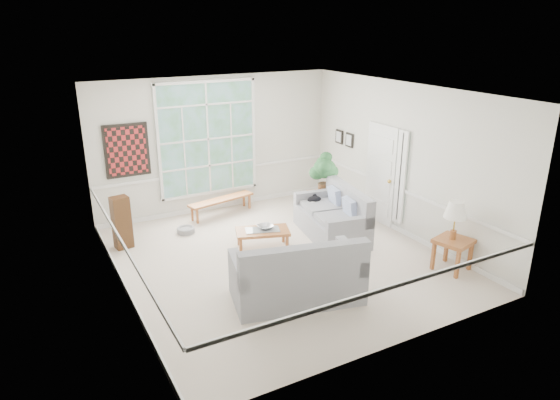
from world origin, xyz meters
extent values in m
cube|color=beige|center=(0.00, 0.00, -0.01)|extent=(5.50, 6.00, 0.01)
cube|color=white|center=(0.00, 0.00, 3.00)|extent=(5.50, 6.00, 0.02)
cube|color=silver|center=(0.00, 3.00, 1.50)|extent=(5.50, 0.02, 3.00)
cube|color=silver|center=(0.00, -3.00, 1.50)|extent=(5.50, 0.02, 3.00)
cube|color=silver|center=(-2.75, 0.00, 1.50)|extent=(0.02, 6.00, 3.00)
cube|color=silver|center=(2.75, 0.00, 1.50)|extent=(0.02, 6.00, 3.00)
cube|color=white|center=(-0.20, 2.96, 1.65)|extent=(2.30, 0.08, 2.40)
cube|color=white|center=(2.71, 0.60, 1.05)|extent=(0.08, 0.90, 2.10)
cube|color=white|center=(2.71, -0.03, 1.15)|extent=(0.08, 0.26, 1.90)
cube|color=maroon|center=(-1.95, 2.95, 1.60)|extent=(0.90, 0.06, 1.10)
cube|color=black|center=(2.71, 1.75, 1.55)|extent=(0.04, 0.26, 0.32)
cube|color=black|center=(2.71, 2.15, 1.55)|extent=(0.04, 0.26, 0.32)
cube|color=gray|center=(1.38, 0.42, 0.49)|extent=(1.24, 1.95, 0.98)
cube|color=gray|center=(-0.44, -1.32, 0.53)|extent=(2.13, 1.43, 1.06)
cube|color=#9D572A|center=(-0.09, 0.55, 0.19)|extent=(1.12, 0.84, 0.37)
imported|color=#A4A3A9|center=(-0.01, 0.58, 0.41)|extent=(0.38, 0.38, 0.09)
cube|color=#9D572A|center=(-0.10, 2.56, 0.18)|extent=(1.60, 0.63, 0.37)
cube|color=#9D572A|center=(1.81, 1.44, 0.27)|extent=(0.64, 0.64, 0.53)
cube|color=#9D572A|center=(2.40, -1.78, 0.29)|extent=(0.69, 0.69, 0.57)
cylinder|color=gray|center=(-1.14, 1.96, 0.06)|extent=(0.44, 0.44, 0.11)
cube|color=#422713|center=(-2.40, 1.84, 0.51)|extent=(0.35, 0.30, 1.02)
ellipsoid|color=black|center=(1.39, 1.07, 0.58)|extent=(0.37, 0.32, 0.15)
camera|label=1|loc=(-3.91, -7.20, 4.07)|focal=32.00mm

